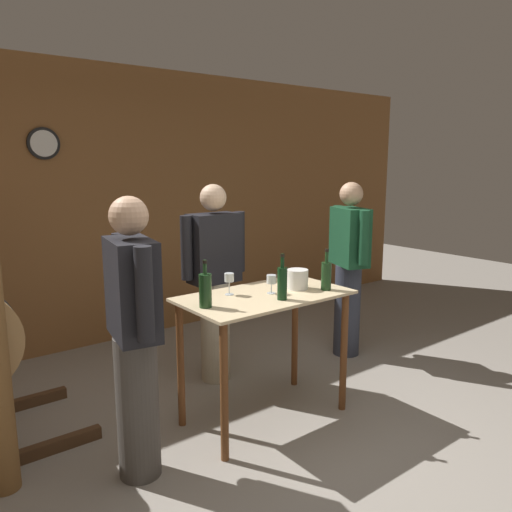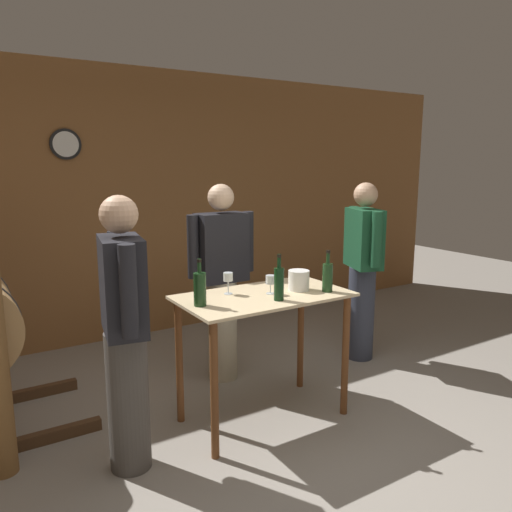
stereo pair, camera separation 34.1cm
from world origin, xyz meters
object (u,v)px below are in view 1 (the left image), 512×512
(wine_bottle_center, at_px, (326,275))
(ice_bucket, at_px, (298,279))
(person_visitor_bearded, at_px, (134,334))
(wine_glass_near_center, at_px, (271,280))
(wine_bottle_left, at_px, (282,282))
(wine_bottle_far_left, at_px, (205,290))
(wine_glass_near_left, at_px, (229,279))
(person_host, at_px, (214,279))
(person_visitor_with_scarf, at_px, (349,266))

(wine_bottle_center, bearing_deg, ice_bucket, 134.51)
(wine_bottle_center, xyz_separation_m, person_visitor_bearded, (-1.40, 0.09, -0.16))
(wine_bottle_center, distance_m, wine_glass_near_center, 0.40)
(person_visitor_bearded, bearing_deg, wine_bottle_left, -5.61)
(wine_bottle_far_left, bearing_deg, wine_glass_near_center, 0.53)
(wine_glass_near_center, bearing_deg, wine_glass_near_left, 149.06)
(person_host, height_order, person_visitor_with_scarf, person_host)
(wine_glass_near_center, distance_m, person_host, 0.77)
(wine_bottle_left, relative_size, wine_glass_near_center, 2.36)
(wine_bottle_far_left, height_order, wine_glass_near_left, wine_bottle_far_left)
(wine_glass_near_left, bearing_deg, person_visitor_bearded, -164.86)
(wine_bottle_far_left, relative_size, wine_bottle_left, 0.98)
(wine_bottle_center, height_order, wine_glass_near_left, wine_bottle_center)
(wine_glass_near_center, bearing_deg, wine_bottle_left, -104.58)
(wine_bottle_center, relative_size, ice_bucket, 1.97)
(wine_bottle_center, distance_m, person_host, 0.99)
(wine_glass_near_left, relative_size, person_visitor_bearded, 0.09)
(wine_bottle_far_left, relative_size, person_host, 0.18)
(person_visitor_with_scarf, xyz_separation_m, person_visitor_bearded, (-2.34, -0.53, 0.00))
(person_host, height_order, person_visitor_bearded, person_host)
(wine_bottle_left, relative_size, person_visitor_with_scarf, 0.19)
(wine_glass_near_center, height_order, person_visitor_bearded, person_visitor_bearded)
(wine_bottle_far_left, bearing_deg, person_host, 53.63)
(person_host, bearing_deg, wine_bottle_far_left, -126.37)
(wine_bottle_far_left, distance_m, wine_bottle_left, 0.51)
(ice_bucket, bearing_deg, wine_bottle_center, -45.49)
(wine_glass_near_left, bearing_deg, person_visitor_with_scarf, 11.55)
(person_host, relative_size, person_visitor_with_scarf, 1.00)
(person_visitor_with_scarf, bearing_deg, wine_bottle_left, -155.05)
(wine_bottle_left, bearing_deg, wine_glass_near_center, 75.42)
(wine_bottle_center, bearing_deg, wine_bottle_far_left, 170.25)
(person_visitor_bearded, bearing_deg, wine_glass_near_center, 3.59)
(ice_bucket, bearing_deg, wine_bottle_far_left, 179.10)
(wine_glass_near_left, distance_m, person_visitor_bearded, 0.83)
(wine_glass_near_left, distance_m, wine_glass_near_center, 0.29)
(wine_bottle_far_left, bearing_deg, wine_bottle_center, -9.75)
(wine_bottle_far_left, bearing_deg, wine_glass_near_left, 28.26)
(wine_glass_near_center, height_order, person_visitor_with_scarf, person_visitor_with_scarf)
(person_host, bearing_deg, wine_glass_near_left, -114.33)
(person_visitor_bearded, bearing_deg, wine_bottle_far_left, 6.80)
(wine_bottle_center, relative_size, person_visitor_bearded, 0.18)
(wine_glass_near_center, height_order, ice_bucket, ice_bucket)
(person_visitor_with_scarf, bearing_deg, person_host, 167.39)
(wine_glass_near_left, distance_m, person_host, 0.68)
(wine_bottle_far_left, relative_size, ice_bucket, 2.01)
(person_host, bearing_deg, wine_bottle_center, -69.49)
(wine_glass_near_center, distance_m, person_visitor_with_scarf, 1.39)
(wine_bottle_center, bearing_deg, wine_bottle_left, -179.63)
(wine_bottle_center, xyz_separation_m, ice_bucket, (-0.14, 0.14, -0.04))
(wine_glass_near_left, height_order, person_visitor_bearded, person_visitor_bearded)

